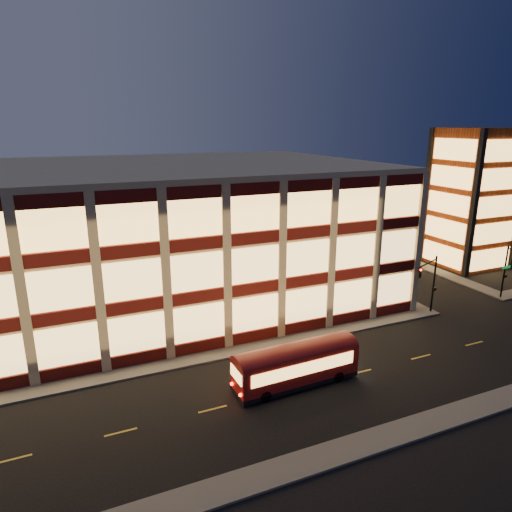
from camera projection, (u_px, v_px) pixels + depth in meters
name	position (u px, v px, depth m)	size (l,w,h in m)	color
ground	(213.00, 362.00, 36.71)	(200.00, 200.00, 0.00)	black
sidewalk_office_south	(173.00, 363.00, 36.43)	(54.00, 2.00, 0.15)	#514F4C
sidewalk_office_east	(338.00, 268.00, 60.46)	(2.00, 30.00, 0.15)	#514F4C
sidewalk_tower_west	(404.00, 259.00, 64.66)	(2.00, 30.00, 0.15)	#514F4C
sidewalk_near	(287.00, 469.00, 25.24)	(100.00, 2.00, 0.15)	#514F4C
office_building	(135.00, 233.00, 48.48)	(50.45, 30.45, 14.50)	tan
stair_tower	(472.00, 199.00, 60.00)	(8.60, 8.60, 18.00)	#8C3814
traffic_signal_far	(429.00, 277.00, 44.26)	(3.79, 1.87, 6.00)	black
trolley_bus	(296.00, 363.00, 33.14)	(9.49, 2.73, 3.19)	maroon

